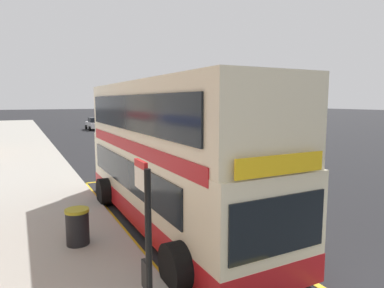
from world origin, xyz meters
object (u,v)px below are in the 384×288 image
Objects in this scene: parked_car_white_ahead at (95,124)px; parked_car_maroon_behind at (152,133)px; double_decker_bus at (168,158)px; litter_bin at (78,226)px; bus_stop_sign at (147,251)px.

parked_car_white_ahead is 1.00× the size of parked_car_maroon_behind.
double_decker_bus reaches higher than parked_car_white_ahead.
parked_car_white_ahead and parked_car_maroon_behind have the same top height.
double_decker_bus is 36.39m from parked_car_white_ahead.
litter_bin is (-7.85, -36.71, -0.19)m from parked_car_white_ahead.
parked_car_white_ahead is (7.61, 41.35, -1.02)m from bus_stop_sign.
parked_car_maroon_behind is at bearing 64.67° from litter_bin.
parked_car_white_ahead reaches higher than litter_bin.
parked_car_maroon_behind is (6.99, 20.14, -1.26)m from double_decker_bus.
parked_car_white_ahead is at bearing 82.11° from double_decker_bus.
parked_car_maroon_behind is at bearing -83.30° from parked_car_white_ahead.
bus_stop_sign reaches higher than litter_bin.
double_decker_bus is at bearing -98.37° from parked_car_white_ahead.
double_decker_bus is 2.39× the size of parked_car_maroon_behind.
double_decker_bus reaches higher than parked_car_maroon_behind.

